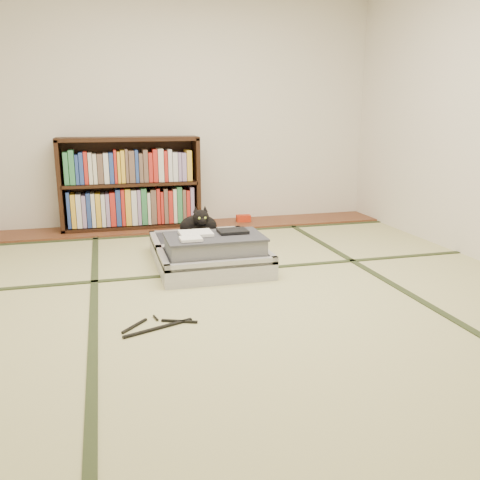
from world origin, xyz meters
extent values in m
plane|color=#C3C082|center=(0.00, 0.00, 0.00)|extent=(4.50, 4.50, 0.00)
cube|color=brown|center=(0.00, 2.00, 0.01)|extent=(4.00, 0.50, 0.02)
cube|color=red|center=(0.54, 2.03, 0.06)|extent=(0.16, 0.10, 0.07)
plane|color=silver|center=(0.00, 2.25, 1.20)|extent=(4.00, 0.00, 4.00)
cube|color=#2D381E|center=(-1.00, 0.00, 0.00)|extent=(0.05, 4.50, 0.01)
cube|color=#2D381E|center=(1.00, 0.00, 0.00)|extent=(0.05, 4.50, 0.01)
cube|color=#2D381E|center=(0.00, 0.40, 0.00)|extent=(4.00, 0.05, 0.01)
cube|color=#2D381E|center=(0.00, 1.70, 0.00)|extent=(4.00, 0.05, 0.01)
cube|color=black|center=(-1.30, 2.07, 0.47)|extent=(0.04, 0.32, 0.89)
cube|color=black|center=(0.04, 2.07, 0.47)|extent=(0.04, 0.32, 0.89)
cube|color=black|center=(-0.63, 2.07, 0.03)|extent=(1.38, 0.32, 0.04)
cube|color=black|center=(-0.63, 2.07, 0.91)|extent=(1.38, 0.32, 0.04)
cube|color=black|center=(-0.63, 2.07, 0.47)|extent=(1.32, 0.32, 0.03)
cube|color=black|center=(-0.63, 2.22, 0.47)|extent=(1.38, 0.02, 0.89)
cube|color=gray|center=(-0.63, 2.05, 0.25)|extent=(1.24, 0.22, 0.38)
cube|color=gray|center=(-0.63, 2.05, 0.66)|extent=(1.24, 0.22, 0.34)
cube|color=#B7B6BB|center=(-0.14, 0.36, 0.07)|extent=(0.80, 0.54, 0.14)
cube|color=#2D2D34|center=(-0.14, 0.36, 0.11)|extent=(0.72, 0.45, 0.10)
cube|color=#B7B6BB|center=(-0.14, 0.12, 0.14)|extent=(0.80, 0.04, 0.05)
cube|color=#B7B6BB|center=(-0.14, 0.61, 0.14)|extent=(0.80, 0.04, 0.05)
cube|color=#B7B6BB|center=(-0.52, 0.36, 0.14)|extent=(0.04, 0.54, 0.05)
cube|color=#B7B6BB|center=(0.24, 0.36, 0.14)|extent=(0.04, 0.54, 0.05)
cube|color=#B7B6BB|center=(-0.14, 0.90, 0.07)|extent=(0.80, 0.54, 0.14)
cube|color=#2D2D34|center=(-0.14, 0.90, 0.11)|extent=(0.72, 0.45, 0.10)
cube|color=#B7B6BB|center=(-0.14, 0.65, 0.14)|extent=(0.80, 0.04, 0.05)
cube|color=#B7B6BB|center=(-0.14, 1.15, 0.14)|extent=(0.80, 0.04, 0.05)
cube|color=#B7B6BB|center=(-0.52, 0.90, 0.14)|extent=(0.04, 0.54, 0.05)
cube|color=#B7B6BB|center=(0.24, 0.90, 0.14)|extent=(0.04, 0.54, 0.05)
cylinder|color=black|center=(-0.14, 0.63, 0.15)|extent=(0.72, 0.03, 0.03)
cube|color=gray|center=(-0.14, 0.36, 0.20)|extent=(0.69, 0.42, 0.14)
cube|color=#3E3E46|center=(-0.14, 0.36, 0.28)|extent=(0.71, 0.44, 0.02)
cube|color=white|center=(-0.27, 0.42, 0.31)|extent=(0.24, 0.19, 0.02)
cube|color=black|center=(0.01, 0.42, 0.31)|extent=(0.21, 0.17, 0.02)
cube|color=white|center=(-0.33, 0.26, 0.31)|extent=(0.15, 0.13, 0.02)
cube|color=white|center=(-0.37, 0.11, 0.08)|extent=(0.06, 0.01, 0.04)
cube|color=white|center=(-0.25, 0.11, 0.06)|extent=(0.05, 0.01, 0.04)
cube|color=orange|center=(0.13, 0.11, 0.08)|extent=(0.05, 0.01, 0.04)
cube|color=#197F33|center=(0.05, 0.11, 0.10)|extent=(0.04, 0.01, 0.03)
ellipsoid|color=black|center=(-0.16, 0.90, 0.25)|extent=(0.31, 0.20, 0.19)
ellipsoid|color=black|center=(-0.16, 0.81, 0.23)|extent=(0.15, 0.11, 0.11)
ellipsoid|color=black|center=(-0.16, 0.77, 0.35)|extent=(0.13, 0.12, 0.13)
sphere|color=black|center=(-0.16, 0.72, 0.32)|extent=(0.06, 0.06, 0.06)
cone|color=black|center=(-0.20, 0.80, 0.41)|extent=(0.05, 0.06, 0.06)
cone|color=black|center=(-0.12, 0.80, 0.41)|extent=(0.05, 0.06, 0.06)
sphere|color=#A5BF33|center=(-0.18, 0.72, 0.35)|extent=(0.02, 0.02, 0.02)
sphere|color=#A5BF33|center=(-0.14, 0.72, 0.35)|extent=(0.02, 0.02, 0.02)
cylinder|color=black|center=(-0.05, 0.99, 0.18)|extent=(0.19, 0.11, 0.03)
torus|color=white|center=(0.02, 0.90, 0.16)|extent=(0.11, 0.11, 0.01)
torus|color=white|center=(0.03, 0.90, 0.17)|extent=(0.09, 0.09, 0.01)
cube|color=black|center=(-0.65, -0.53, 0.01)|extent=(0.40, 0.17, 0.01)
cube|color=black|center=(-0.78, -0.46, 0.01)|extent=(0.15, 0.17, 0.01)
cube|color=black|center=(-0.53, -0.46, 0.01)|extent=(0.20, 0.09, 0.01)
cylinder|color=black|center=(-0.65, -0.38, 0.01)|extent=(0.03, 0.07, 0.01)
camera|label=1|loc=(-0.90, -3.15, 1.16)|focal=38.00mm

